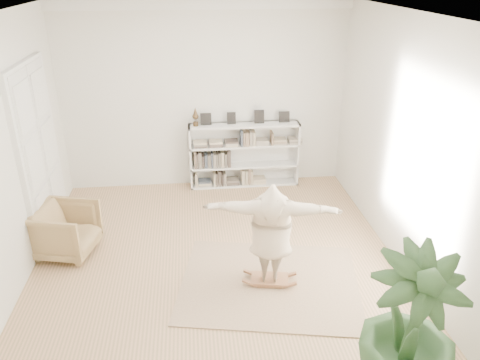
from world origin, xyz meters
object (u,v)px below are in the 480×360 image
at_px(bookshelf, 244,156).
at_px(person, 271,231).
at_px(rocker_board, 270,279).
at_px(houseplant, 410,330).
at_px(armchair, 66,230).

xyz_separation_m(bookshelf, person, (-0.03, -3.36, 0.24)).
distance_m(rocker_board, houseplant, 2.40).
distance_m(bookshelf, person, 3.37).
height_order(bookshelf, person, bookshelf).
distance_m(rocker_board, person, 0.80).
bearing_deg(houseplant, rocker_board, 117.29).
relative_size(person, houseplant, 1.06).
bearing_deg(person, armchair, -9.50).
xyz_separation_m(armchair, person, (3.02, -1.14, 0.47)).
height_order(rocker_board, person, person).
bearing_deg(person, houseplant, 128.48).
xyz_separation_m(armchair, houseplant, (4.05, -3.15, 0.46)).
xyz_separation_m(bookshelf, rocker_board, (-0.03, -3.36, -0.57)).
height_order(armchair, houseplant, houseplant).
height_order(person, houseplant, houseplant).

